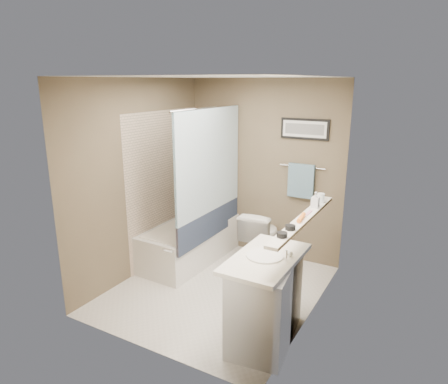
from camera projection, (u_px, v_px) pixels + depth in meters
The scene contains 33 objects.
ground at pixel (218, 289), 4.68m from camera, with size 2.50×2.50×0.00m, color silver.
ceiling at pixel (217, 79), 4.04m from camera, with size 2.20×2.50×0.04m, color white.
wall_back at pixel (263, 170), 5.39m from camera, with size 2.20×0.04×2.40m, color brown.
wall_front at pixel (143, 225), 3.33m from camera, with size 2.20×0.04×2.40m, color brown.
wall_left at pixel (141, 179), 4.87m from camera, with size 0.04×2.50×2.40m, color brown.
wall_right at pixel (314, 205), 3.85m from camera, with size 0.04×2.50×2.40m, color brown.
tile_surround at pixel (166, 186), 5.35m from camera, with size 0.02×1.55×2.00m, color beige.
curtain_rod at pixel (209, 108), 4.74m from camera, with size 0.02×0.02×1.55m, color silver.
curtain_upper at pixel (210, 162), 4.92m from camera, with size 0.03×1.45×1.28m, color silver.
curtain_lower at pixel (210, 224), 5.14m from camera, with size 0.03×1.45×0.36m, color #29344C.
mirror at pixel (313, 166), 3.61m from camera, with size 0.02×1.60×1.00m, color silver.
shelf at pixel (304, 219), 3.77m from camera, with size 0.12×1.60×0.03m, color silver.
towel_bar at pixel (302, 167), 5.10m from camera, with size 0.02×0.02×0.60m, color silver.
towel at pixel (301, 181), 5.13m from camera, with size 0.34×0.05×0.44m, color #87B4C5.
art_frame at pixel (305, 129), 4.98m from camera, with size 0.62×0.03×0.26m, color black.
art_mat at pixel (304, 129), 4.97m from camera, with size 0.56×0.00×0.20m, color white.
art_image at pixel (304, 129), 4.97m from camera, with size 0.50×0.00×0.13m, color #595959.
door at pixel (198, 262), 3.11m from camera, with size 0.80×0.02×2.00m, color silver.
door_handle at pixel (168, 251), 3.31m from camera, with size 0.02×0.02×0.10m, color silver.
bathtub at pixel (189, 242), 5.41m from camera, with size 0.70×1.50×0.50m, color white.
tub_rim at pixel (189, 225), 5.34m from camera, with size 0.56×1.36×0.02m, color white.
toilet at pixel (261, 236), 5.29m from camera, with size 0.41×0.72×0.74m, color white.
vanity at pixel (266, 300), 3.69m from camera, with size 0.50×0.90×0.80m, color silver.
countertop at pixel (266, 259), 3.58m from camera, with size 0.54×0.96×0.04m, color white.
sink_basin at pixel (265, 255), 3.58m from camera, with size 0.34×0.34×0.01m, color white.
faucet_spout at pixel (286, 256), 3.48m from camera, with size 0.02×0.02×0.10m, color white.
faucet_knob at pixel (290, 254), 3.56m from camera, with size 0.05×0.05×0.05m, color white.
candle_bowl_near at pixel (282, 235), 3.29m from camera, with size 0.09×0.09×0.04m, color black.
candle_bowl_far at pixel (290, 227), 3.46m from camera, with size 0.09×0.09×0.04m, color black.
hair_brush_front at pixel (301, 218), 3.70m from camera, with size 0.04×0.04×0.22m, color orange.
pink_comb at pixel (309, 213), 3.89m from camera, with size 0.03×0.16×0.01m, color pink.
glass_jar at pixel (321, 198), 4.22m from camera, with size 0.08×0.08×0.10m, color white.
soap_bottle at pixel (315, 200), 4.05m from camera, with size 0.07×0.08×0.16m, color #999999.
Camera 1 is at (2.12, -3.63, 2.36)m, focal length 32.00 mm.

